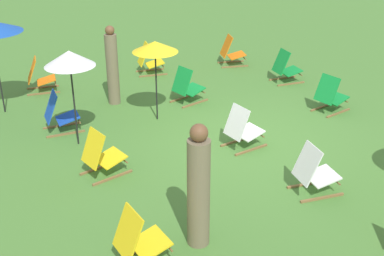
{
  "coord_description": "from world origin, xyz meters",
  "views": [
    {
      "loc": [
        -7.27,
        5.03,
        4.36
      ],
      "look_at": [
        0.0,
        1.2,
        0.5
      ],
      "focal_mm": 47.05,
      "sensor_mm": 36.0,
      "label": 1
    }
  ],
  "objects_px": {
    "deckchair_3": "(59,114)",
    "deckchair_13": "(242,129)",
    "deckchair_12": "(102,155)",
    "person_1": "(112,67)",
    "deckchair_10": "(314,172)",
    "deckchair_11": "(149,60)",
    "umbrella_2": "(69,59)",
    "deckchair_8": "(187,87)",
    "deckchair_15": "(231,52)",
    "deckchair_2": "(330,96)",
    "deckchair_9": "(286,68)",
    "deckchair_14": "(139,241)",
    "umbrella_3": "(155,47)",
    "person_0": "(199,189)",
    "deckchair_6": "(39,77)"
  },
  "relations": [
    {
      "from": "deckchair_10",
      "to": "deckchair_11",
      "type": "bearing_deg",
      "value": 9.69
    },
    {
      "from": "deckchair_6",
      "to": "deckchair_9",
      "type": "xyz_separation_m",
      "value": [
        -2.22,
        -5.62,
        0.0
      ]
    },
    {
      "from": "deckchair_2",
      "to": "deckchair_15",
      "type": "height_order",
      "value": "same"
    },
    {
      "from": "deckchair_6",
      "to": "deckchair_8",
      "type": "xyz_separation_m",
      "value": [
        -2.26,
        -2.81,
        0.0
      ]
    },
    {
      "from": "deckchair_15",
      "to": "deckchair_9",
      "type": "bearing_deg",
      "value": -149.42
    },
    {
      "from": "deckchair_15",
      "to": "deckchair_8",
      "type": "bearing_deg",
      "value": 144.54
    },
    {
      "from": "deckchair_2",
      "to": "deckchair_13",
      "type": "distance_m",
      "value": 2.68
    },
    {
      "from": "deckchair_12",
      "to": "person_1",
      "type": "distance_m",
      "value": 3.27
    },
    {
      "from": "deckchair_9",
      "to": "person_0",
      "type": "bearing_deg",
      "value": 140.4
    },
    {
      "from": "deckchair_3",
      "to": "deckchair_10",
      "type": "relative_size",
      "value": 1.0
    },
    {
      "from": "deckchair_8",
      "to": "deckchair_15",
      "type": "height_order",
      "value": "same"
    },
    {
      "from": "deckchair_9",
      "to": "deckchair_10",
      "type": "xyz_separation_m",
      "value": [
        -4.38,
        2.79,
        0.0
      ]
    },
    {
      "from": "deckchair_2",
      "to": "person_0",
      "type": "bearing_deg",
      "value": 110.33
    },
    {
      "from": "deckchair_3",
      "to": "deckchair_9",
      "type": "xyz_separation_m",
      "value": [
        0.23,
        -5.76,
        0.0
      ]
    },
    {
      "from": "deckchair_2",
      "to": "deckchair_12",
      "type": "bearing_deg",
      "value": 84.17
    },
    {
      "from": "deckchair_3",
      "to": "umbrella_2",
      "type": "distance_m",
      "value": 1.51
    },
    {
      "from": "deckchair_15",
      "to": "umbrella_3",
      "type": "bearing_deg",
      "value": 141.89
    },
    {
      "from": "deckchair_13",
      "to": "umbrella_3",
      "type": "relative_size",
      "value": 0.49
    },
    {
      "from": "deckchair_12",
      "to": "umbrella_2",
      "type": "height_order",
      "value": "umbrella_2"
    },
    {
      "from": "deckchair_13",
      "to": "deckchair_3",
      "type": "bearing_deg",
      "value": 45.08
    },
    {
      "from": "deckchair_8",
      "to": "deckchair_15",
      "type": "xyz_separation_m",
      "value": [
        1.86,
        -2.33,
        0.0
      ]
    },
    {
      "from": "umbrella_2",
      "to": "person_1",
      "type": "relative_size",
      "value": 1.03
    },
    {
      "from": "umbrella_3",
      "to": "deckchair_11",
      "type": "bearing_deg",
      "value": -20.24
    },
    {
      "from": "deckchair_8",
      "to": "umbrella_2",
      "type": "height_order",
      "value": "umbrella_2"
    },
    {
      "from": "deckchair_12",
      "to": "deckchair_15",
      "type": "relative_size",
      "value": 0.97
    },
    {
      "from": "deckchair_8",
      "to": "deckchair_10",
      "type": "xyz_separation_m",
      "value": [
        -4.33,
        -0.01,
        0.0
      ]
    },
    {
      "from": "deckchair_3",
      "to": "deckchair_13",
      "type": "xyz_separation_m",
      "value": [
        -2.29,
        -2.83,
        0.0
      ]
    },
    {
      "from": "deckchair_10",
      "to": "umbrella_3",
      "type": "bearing_deg",
      "value": 24.84
    },
    {
      "from": "deckchair_3",
      "to": "deckchair_9",
      "type": "bearing_deg",
      "value": -83.35
    },
    {
      "from": "deckchair_3",
      "to": "deckchair_12",
      "type": "xyz_separation_m",
      "value": [
        -2.06,
        -0.19,
        0.0
      ]
    },
    {
      "from": "deckchair_3",
      "to": "deckchair_14",
      "type": "distance_m",
      "value": 4.46
    },
    {
      "from": "deckchair_10",
      "to": "person_0",
      "type": "relative_size",
      "value": 0.47
    },
    {
      "from": "deckchair_9",
      "to": "umbrella_3",
      "type": "xyz_separation_m",
      "value": [
        -0.6,
        3.81,
        1.2
      ]
    },
    {
      "from": "deckchair_9",
      "to": "deckchair_13",
      "type": "distance_m",
      "value": 3.86
    },
    {
      "from": "deckchair_10",
      "to": "deckchair_8",
      "type": "bearing_deg",
      "value": 10.06
    },
    {
      "from": "deckchair_8",
      "to": "person_0",
      "type": "xyz_separation_m",
      "value": [
        -4.59,
        2.2,
        0.48
      ]
    },
    {
      "from": "deckchair_11",
      "to": "deckchair_13",
      "type": "bearing_deg",
      "value": -170.72
    },
    {
      "from": "deckchair_10",
      "to": "deckchair_12",
      "type": "bearing_deg",
      "value": 62.84
    },
    {
      "from": "deckchair_11",
      "to": "umbrella_2",
      "type": "xyz_separation_m",
      "value": [
        -3.15,
        2.84,
        1.32
      ]
    },
    {
      "from": "deckchair_13",
      "to": "umbrella_2",
      "type": "bearing_deg",
      "value": 53.75
    },
    {
      "from": "deckchair_9",
      "to": "deckchair_14",
      "type": "bearing_deg",
      "value": 136.12
    },
    {
      "from": "deckchair_10",
      "to": "deckchair_15",
      "type": "bearing_deg",
      "value": -10.66
    },
    {
      "from": "deckchair_10",
      "to": "deckchair_15",
      "type": "xyz_separation_m",
      "value": [
        6.2,
        -2.32,
        0.0
      ]
    },
    {
      "from": "deckchair_6",
      "to": "deckchair_3",
      "type": "bearing_deg",
      "value": -172.78
    },
    {
      "from": "deckchair_3",
      "to": "deckchair_13",
      "type": "distance_m",
      "value": 3.64
    },
    {
      "from": "deckchair_11",
      "to": "deckchair_14",
      "type": "height_order",
      "value": "same"
    },
    {
      "from": "deckchair_15",
      "to": "umbrella_2",
      "type": "height_order",
      "value": "umbrella_2"
    },
    {
      "from": "deckchair_2",
      "to": "deckchair_6",
      "type": "xyz_separation_m",
      "value": [
        4.19,
        5.31,
        0.0
      ]
    },
    {
      "from": "deckchair_8",
      "to": "deckchair_15",
      "type": "bearing_deg",
      "value": -64.15
    },
    {
      "from": "deckchair_2",
      "to": "umbrella_2",
      "type": "bearing_deg",
      "value": 69.86
    }
  ]
}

